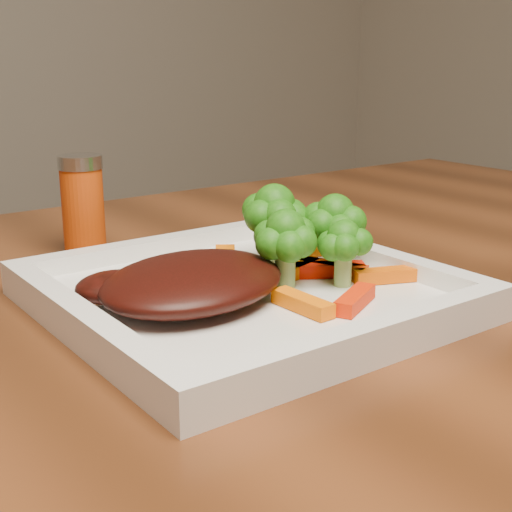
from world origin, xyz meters
TOP-DOWN VIEW (x-y plane):
  - plate at (0.04, 0.10)m, footprint 0.27×0.27m
  - steak at (-0.01, 0.10)m, footprint 0.17×0.15m
  - broccoli_0 at (0.09, 0.14)m, footprint 0.07×0.07m
  - broccoli_1 at (0.13, 0.10)m, footprint 0.07×0.07m
  - broccoli_2 at (0.10, 0.07)m, footprint 0.06×0.06m
  - broccoli_3 at (0.07, 0.09)m, footprint 0.07×0.07m
  - carrot_0 at (0.08, 0.03)m, footprint 0.05×0.03m
  - carrot_1 at (0.14, 0.05)m, footprint 0.05×0.03m
  - carrot_2 at (0.04, 0.04)m, footprint 0.02×0.05m
  - carrot_3 at (0.14, 0.14)m, footprint 0.05×0.03m
  - carrot_4 at (0.06, 0.16)m, footprint 0.05×0.06m
  - carrot_5 at (0.11, 0.09)m, footprint 0.04×0.06m
  - carrot_6 at (0.09, 0.11)m, footprint 0.05×0.03m
  - spice_shaker at (-0.00, 0.30)m, footprint 0.05×0.05m
  - carrot_7 at (0.11, 0.09)m, footprint 0.06×0.04m

SIDE VIEW (x-z plane):
  - plate at x=0.04m, z-range 0.75..0.76m
  - carrot_0 at x=0.08m, z-range 0.76..0.77m
  - carrot_1 at x=0.14m, z-range 0.76..0.77m
  - carrot_2 at x=0.04m, z-range 0.76..0.77m
  - carrot_3 at x=0.14m, z-range 0.76..0.77m
  - carrot_4 at x=0.06m, z-range 0.76..0.77m
  - carrot_5 at x=0.11m, z-range 0.76..0.77m
  - carrot_6 at x=0.09m, z-range 0.76..0.77m
  - carrot_7 at x=0.11m, z-range 0.76..0.77m
  - steak at x=-0.01m, z-range 0.76..0.79m
  - broccoli_2 at x=0.10m, z-range 0.76..0.82m
  - broccoli_3 at x=0.07m, z-range 0.76..0.82m
  - broccoli_1 at x=0.13m, z-range 0.76..0.83m
  - spice_shaker at x=0.00m, z-range 0.75..0.84m
  - broccoli_0 at x=0.09m, z-range 0.76..0.83m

